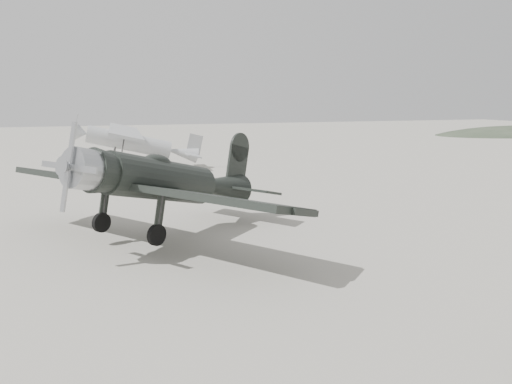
# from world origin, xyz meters

# --- Properties ---
(ground) EXTENTS (160.00, 160.00, 0.00)m
(ground) POSITION_xyz_m (0.00, 0.00, 0.00)
(ground) COLOR #A19E8F
(ground) RESTS_ON ground
(lowwing_monoplane) EXTENTS (10.05, 11.02, 3.95)m
(lowwing_monoplane) POSITION_xyz_m (-4.08, 2.94, 2.09)
(lowwing_monoplane) COLOR black
(lowwing_monoplane) RESTS_ON ground
(highwing_monoplane) EXTENTS (8.61, 12.11, 3.45)m
(highwing_monoplane) POSITION_xyz_m (-3.78, 21.01, 2.16)
(highwing_monoplane) COLOR #A9ACAF
(highwing_monoplane) RESTS_ON ground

